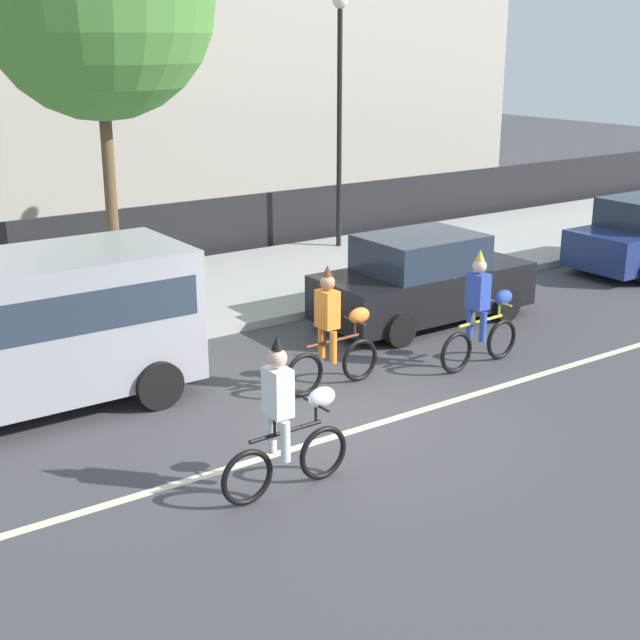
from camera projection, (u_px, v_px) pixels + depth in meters
ground_plane at (335, 418)px, 12.31m from camera, size 80.00×80.00×0.00m
road_centre_line at (356, 430)px, 11.92m from camera, size 36.00×0.14×0.01m
sidewalk_curb at (140, 303)px, 17.37m from camera, size 60.00×5.00×0.15m
fence_line at (84, 245)px, 19.45m from camera, size 40.00×0.08×1.40m
building_backdrop at (85, 98)px, 27.32m from camera, size 28.00×8.00×6.52m
parade_cyclist_zebra at (287, 424)px, 10.07m from camera, size 1.72×0.50×1.92m
parade_cyclist_orange at (333, 335)px, 13.10m from camera, size 1.72×0.50×1.92m
parade_cyclist_cobalt at (482, 315)px, 14.03m from camera, size 1.72×0.50×1.92m
parked_van_grey at (14, 324)px, 12.15m from camera, size 5.00×2.22×2.18m
parked_car_black at (423, 281)px, 16.27m from camera, size 4.10×1.92×1.64m
street_lamp_post at (340, 84)px, 20.71m from camera, size 0.36×0.36×5.86m
street_tree_far_corner at (97, 2)px, 16.49m from camera, size 4.38×4.38×7.71m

